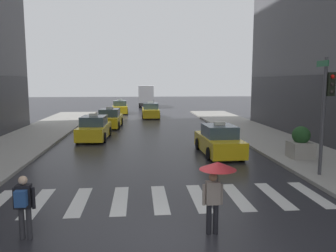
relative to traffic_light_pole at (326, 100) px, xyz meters
The scene contains 12 objects.
ground_plane 9.05m from the traffic_light_pole, 144.46° to the right, with size 160.00×160.00×0.00m, color #26262B.
crosswalk_markings 7.84m from the traffic_light_pole, 164.48° to the right, with size 11.30×2.80×0.01m.
traffic_light_pole is the anchor object (origin of this frame).
taxi_lead 6.38m from the traffic_light_pole, 122.90° to the left, with size 2.05×4.59×1.80m.
taxi_second 15.08m from the traffic_light_pole, 135.71° to the left, with size 2.08×4.61×1.80m.
taxi_third 19.50m from the traffic_light_pole, 121.39° to the left, with size 2.11×4.62×1.80m.
taxi_fourth 24.83m from the traffic_light_pole, 104.61° to the left, with size 1.95×4.55×1.80m.
taxi_fifth 30.90m from the traffic_light_pole, 108.70° to the left, with size 2.07×4.61×1.80m.
box_truck 39.75m from the traffic_light_pole, 99.12° to the left, with size 2.55×7.62×3.35m.
pedestrian_with_umbrella 7.47m from the traffic_light_pole, 140.28° to the right, with size 0.96×0.96×1.94m.
pedestrian_with_backpack 11.63m from the traffic_light_pole, 156.57° to the right, with size 0.55×0.43×1.65m.
planter_near_corner 3.93m from the traffic_light_pole, 79.10° to the left, with size 1.10×1.10×1.60m.
Camera 1 is at (-0.69, -7.94, 3.99)m, focal length 35.66 mm.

